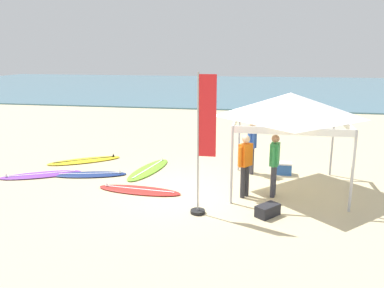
{
  "coord_description": "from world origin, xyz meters",
  "views": [
    {
      "loc": [
        1.88,
        -9.94,
        3.82
      ],
      "look_at": [
        -0.25,
        1.62,
        1.0
      ],
      "focal_mm": 35.84,
      "sensor_mm": 36.0,
      "label": 1
    }
  ],
  "objects_px": {
    "cooler_box": "(284,168)",
    "surfboard_navy": "(90,174)",
    "person_green": "(274,161)",
    "surfboard_yellow": "(85,160)",
    "person_blue": "(252,144)",
    "surfboard_lime": "(149,169)",
    "person_orange": "(245,162)",
    "banner_flag": "(203,151)",
    "surfboard_purple": "(41,175)",
    "gear_bag_near_tent": "(268,210)",
    "surfboard_red": "(139,190)",
    "canopy_tent": "(290,106)"
  },
  "relations": [
    {
      "from": "surfboard_lime",
      "to": "person_orange",
      "type": "relative_size",
      "value": 1.56
    },
    {
      "from": "surfboard_lime",
      "to": "surfboard_yellow",
      "type": "bearing_deg",
      "value": 166.65
    },
    {
      "from": "surfboard_lime",
      "to": "cooler_box",
      "type": "height_order",
      "value": "cooler_box"
    },
    {
      "from": "surfboard_red",
      "to": "person_orange",
      "type": "bearing_deg",
      "value": 2.38
    },
    {
      "from": "person_green",
      "to": "surfboard_lime",
      "type": "bearing_deg",
      "value": 157.86
    },
    {
      "from": "surfboard_purple",
      "to": "person_blue",
      "type": "relative_size",
      "value": 1.45
    },
    {
      "from": "surfboard_yellow",
      "to": "banner_flag",
      "type": "height_order",
      "value": "banner_flag"
    },
    {
      "from": "banner_flag",
      "to": "cooler_box",
      "type": "bearing_deg",
      "value": 59.46
    },
    {
      "from": "surfboard_navy",
      "to": "cooler_box",
      "type": "xyz_separation_m",
      "value": [
        6.06,
        1.27,
        0.16
      ]
    },
    {
      "from": "cooler_box",
      "to": "surfboard_navy",
      "type": "bearing_deg",
      "value": -168.2
    },
    {
      "from": "person_green",
      "to": "cooler_box",
      "type": "relative_size",
      "value": 3.42
    },
    {
      "from": "person_green",
      "to": "banner_flag",
      "type": "xyz_separation_m",
      "value": [
        -1.71,
        -1.51,
        0.59
      ]
    },
    {
      "from": "banner_flag",
      "to": "person_green",
      "type": "bearing_deg",
      "value": 41.4
    },
    {
      "from": "person_green",
      "to": "surfboard_yellow",
      "type": "bearing_deg",
      "value": 161.2
    },
    {
      "from": "person_blue",
      "to": "surfboard_navy",
      "type": "bearing_deg",
      "value": -166.89
    },
    {
      "from": "canopy_tent",
      "to": "surfboard_lime",
      "type": "relative_size",
      "value": 1.14
    },
    {
      "from": "banner_flag",
      "to": "cooler_box",
      "type": "height_order",
      "value": "banner_flag"
    },
    {
      "from": "surfboard_red",
      "to": "gear_bag_near_tent",
      "type": "xyz_separation_m",
      "value": [
        3.56,
        -1.04,
        0.1
      ]
    },
    {
      "from": "surfboard_yellow",
      "to": "canopy_tent",
      "type": "bearing_deg",
      "value": -12.23
    },
    {
      "from": "surfboard_purple",
      "to": "person_orange",
      "type": "height_order",
      "value": "person_orange"
    },
    {
      "from": "surfboard_purple",
      "to": "person_green",
      "type": "bearing_deg",
      "value": -3.56
    },
    {
      "from": "person_orange",
      "to": "gear_bag_near_tent",
      "type": "relative_size",
      "value": 2.85
    },
    {
      "from": "surfboard_lime",
      "to": "person_green",
      "type": "height_order",
      "value": "person_green"
    },
    {
      "from": "surfboard_navy",
      "to": "surfboard_purple",
      "type": "distance_m",
      "value": 1.57
    },
    {
      "from": "surfboard_yellow",
      "to": "person_green",
      "type": "height_order",
      "value": "person_green"
    },
    {
      "from": "surfboard_navy",
      "to": "surfboard_purple",
      "type": "bearing_deg",
      "value": -168.4
    },
    {
      "from": "surfboard_yellow",
      "to": "person_orange",
      "type": "relative_size",
      "value": 1.46
    },
    {
      "from": "surfboard_navy",
      "to": "person_blue",
      "type": "xyz_separation_m",
      "value": [
        5.02,
        1.17,
        0.95
      ]
    },
    {
      "from": "surfboard_purple",
      "to": "person_blue",
      "type": "xyz_separation_m",
      "value": [
        6.56,
        1.48,
        0.95
      ]
    },
    {
      "from": "surfboard_navy",
      "to": "gear_bag_near_tent",
      "type": "relative_size",
      "value": 3.95
    },
    {
      "from": "canopy_tent",
      "to": "person_green",
      "type": "xyz_separation_m",
      "value": [
        -0.37,
        -0.73,
        -1.4
      ]
    },
    {
      "from": "surfboard_purple",
      "to": "person_green",
      "type": "height_order",
      "value": "person_green"
    },
    {
      "from": "banner_flag",
      "to": "person_orange",
      "type": "bearing_deg",
      "value": 54.23
    },
    {
      "from": "person_blue",
      "to": "cooler_box",
      "type": "distance_m",
      "value": 1.31
    },
    {
      "from": "surfboard_red",
      "to": "person_green",
      "type": "distance_m",
      "value": 3.84
    },
    {
      "from": "canopy_tent",
      "to": "surfboard_red",
      "type": "bearing_deg",
      "value": -165.56
    },
    {
      "from": "cooler_box",
      "to": "surfboard_yellow",
      "type": "bearing_deg",
      "value": 178.25
    },
    {
      "from": "canopy_tent",
      "to": "surfboard_yellow",
      "type": "height_order",
      "value": "canopy_tent"
    },
    {
      "from": "banner_flag",
      "to": "surfboard_navy",
      "type": "bearing_deg",
      "value": 150.22
    },
    {
      "from": "surfboard_lime",
      "to": "person_green",
      "type": "bearing_deg",
      "value": -22.14
    },
    {
      "from": "surfboard_navy",
      "to": "person_orange",
      "type": "bearing_deg",
      "value": -11.05
    },
    {
      "from": "person_orange",
      "to": "surfboard_red",
      "type": "bearing_deg",
      "value": -177.62
    },
    {
      "from": "person_green",
      "to": "person_orange",
      "type": "distance_m",
      "value": 0.79
    },
    {
      "from": "person_orange",
      "to": "banner_flag",
      "type": "distance_m",
      "value": 1.72
    },
    {
      "from": "surfboard_navy",
      "to": "cooler_box",
      "type": "height_order",
      "value": "cooler_box"
    },
    {
      "from": "person_green",
      "to": "banner_flag",
      "type": "height_order",
      "value": "banner_flag"
    },
    {
      "from": "surfboard_lime",
      "to": "gear_bag_near_tent",
      "type": "xyz_separation_m",
      "value": [
        3.86,
        -2.99,
        0.1
      ]
    },
    {
      "from": "surfboard_yellow",
      "to": "cooler_box",
      "type": "xyz_separation_m",
      "value": [
        6.97,
        -0.21,
        0.16
      ]
    },
    {
      "from": "banner_flag",
      "to": "gear_bag_near_tent",
      "type": "bearing_deg",
      "value": 5.37
    },
    {
      "from": "banner_flag",
      "to": "surfboard_yellow",
      "type": "bearing_deg",
      "value": 142.47
    }
  ]
}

